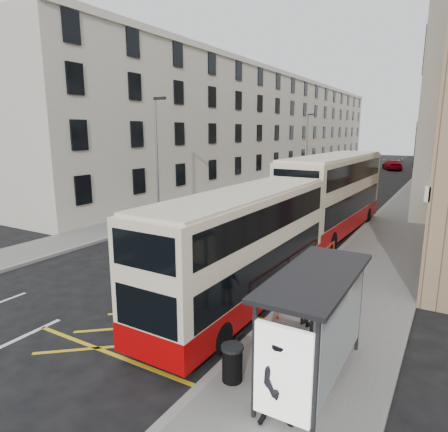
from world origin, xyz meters
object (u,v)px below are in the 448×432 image
Objects in this scene: litter_bin at (232,363)px; double_decker_rear at (333,194)px; street_lamp_near at (157,153)px; white_van at (320,175)px; car_dark at (362,159)px; street_lamp_far at (307,142)px; pedestrian_near at (341,316)px; pedestrian_mid at (281,383)px; car_red at (392,165)px; bus_shelter at (316,310)px; double_decker_front at (244,248)px; car_silver at (359,166)px; pedestrian_far at (307,302)px.

double_decker_rear is at bearing 97.29° from litter_bin.
street_lamp_near is 27.16m from white_van.
street_lamp_near is 0.68× the size of double_decker_rear.
white_van reaches higher than car_dark.
street_lamp_near is at bearing -103.59° from white_van.
pedestrian_near is (14.68, -39.94, -3.70)m from street_lamp_far.
pedestrian_mid is 72.51m from car_dark.
car_red reaches higher than litter_bin.
bus_shelter is at bearing -80.68° from white_van.
white_van is (-8.10, 35.39, -1.28)m from double_decker_front.
bus_shelter reaches higher than pedestrian_mid.
pedestrian_mid is (14.49, -13.85, -3.53)m from street_lamp_near.
pedestrian_near is at bearing -89.21° from car_dark.
bus_shelter is 59.73m from car_red.
double_decker_rear is 2.84× the size of car_silver.
pedestrian_mid reaches higher than white_van.
white_van is (-10.69, 36.19, -0.14)m from pedestrian_far.
street_lamp_near is (-14.69, 12.39, 2.50)m from bus_shelter.
street_lamp_far is at bearing 106.66° from double_decker_front.
car_red is at bearing -67.39° from car_dark.
street_lamp_far reaches higher than car_red.
car_red is at bearing 80.08° from street_lamp_near.
litter_bin is at bearing -160.15° from bus_shelter.
bus_shelter is 15.70m from double_decker_rear.
pedestrian_near is 38.54m from white_van.
car_red is at bearing 67.55° from white_van.
street_lamp_far is at bearing 82.54° from pedestrian_mid.
double_decker_front is (10.93, -38.66, -2.58)m from street_lamp_far.
street_lamp_near and street_lamp_far have the same top height.
street_lamp_near reaches higher than car_silver.
street_lamp_near is 16.91m from pedestrian_far.
double_decker_front is 4.11m from pedestrian_near.
litter_bin is 56.60m from car_silver.
pedestrian_near reaches higher than litter_bin.
car_dark is (1.40, 57.47, -3.88)m from street_lamp_near.
street_lamp_near is at bearing -9.79° from pedestrian_far.
white_van is (2.83, -3.26, -3.85)m from street_lamp_far.
double_decker_front is at bearing -84.66° from white_van.
white_van is at bearing 110.89° from double_decker_rear.
pedestrian_near is 0.35× the size of car_dark.
pedestrian_near is at bearing -177.66° from pedestrian_far.
double_decker_front reaches higher than bus_shelter.
double_decker_rear is 2.58× the size of car_dark.
double_decker_front is 11.18× the size of litter_bin.
litter_bin is at bearing 105.54° from pedestrian_far.
car_silver is 5.88m from car_red.
pedestrian_near is 53.86m from car_silver.
double_decker_front reaches higher than litter_bin.
double_decker_rear is (-0.05, 11.49, 0.31)m from double_decker_front.
white_van is at bearing -48.38° from pedestrian_far.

